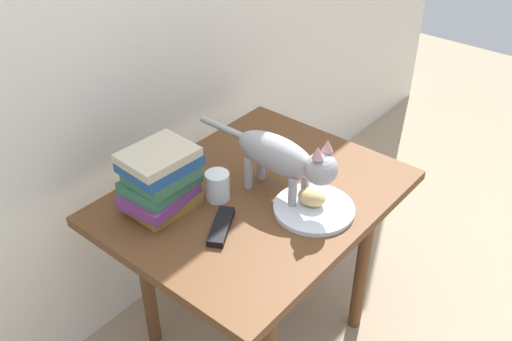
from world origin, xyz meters
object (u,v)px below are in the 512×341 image
at_px(bread_roll, 312,197).
at_px(book_stack, 160,180).
at_px(cat, 284,158).
at_px(candle_jar, 218,187).
at_px(side_table, 256,214).
at_px(plate, 314,209).
at_px(tv_remote, 221,226).

height_order(bread_roll, book_stack, book_stack).
relative_size(cat, candle_jar, 5.64).
height_order(side_table, cat, cat).
relative_size(plate, book_stack, 1.06).
bearing_deg(side_table, plate, -77.12).
relative_size(bread_roll, book_stack, 0.37).
distance_m(plate, book_stack, 0.43).
xyz_separation_m(side_table, tv_remote, (-0.18, -0.03, 0.09)).
bearing_deg(bread_roll, plate, -110.72).
xyz_separation_m(cat, candle_jar, (-0.13, 0.14, -0.09)).
xyz_separation_m(side_table, bread_roll, (0.04, -0.16, 0.12)).
bearing_deg(side_table, tv_remote, -170.21).
bearing_deg(bread_roll, book_stack, 129.21).
distance_m(plate, bread_roll, 0.03).
height_order(side_table, bread_roll, bread_roll).
xyz_separation_m(bread_roll, candle_jar, (-0.13, 0.23, -0.00)).
bearing_deg(book_stack, plate, -52.33).
height_order(cat, tv_remote, cat).
bearing_deg(candle_jar, tv_remote, -133.64).
bearing_deg(plate, side_table, 102.88).
relative_size(bread_roll, tv_remote, 0.53).
bearing_deg(cat, book_stack, 138.63).
bearing_deg(candle_jar, plate, -62.51).
distance_m(side_table, bread_roll, 0.21).
relative_size(bread_roll, candle_jar, 0.94).
bearing_deg(cat, tv_remote, 170.71).
height_order(book_stack, tv_remote, book_stack).
bearing_deg(tv_remote, candle_jar, 16.74).
xyz_separation_m(plate, tv_remote, (-0.22, 0.14, 0.00)).
height_order(plate, cat, cat).
xyz_separation_m(candle_jar, tv_remote, (-0.10, -0.10, -0.03)).
bearing_deg(tv_remote, bread_roll, -59.67).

